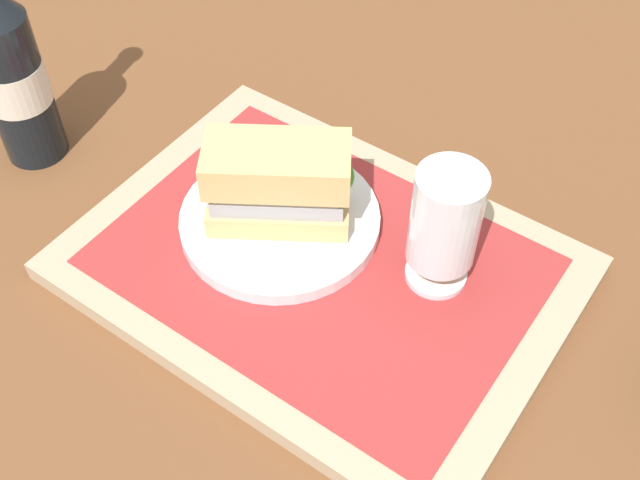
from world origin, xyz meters
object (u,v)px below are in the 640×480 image
(plate, at_px, (280,220))
(beer_glass, at_px, (444,226))
(sandwich, at_px, (282,183))
(second_bottle, at_px, (10,71))

(plate, distance_m, beer_glass, 0.17)
(sandwich, relative_size, beer_glass, 1.15)
(plate, bearing_deg, sandwich, 32.46)
(sandwich, relative_size, second_bottle, 0.54)
(plate, relative_size, sandwich, 1.32)
(second_bottle, bearing_deg, sandwich, 9.69)
(beer_glass, xyz_separation_m, second_bottle, (-0.44, -0.08, 0.02))
(beer_glass, bearing_deg, sandwich, -168.53)
(plate, relative_size, second_bottle, 0.71)
(plate, xyz_separation_m, sandwich, (0.00, 0.00, 0.05))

